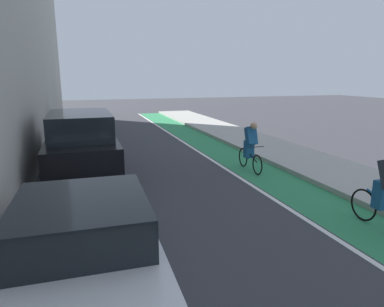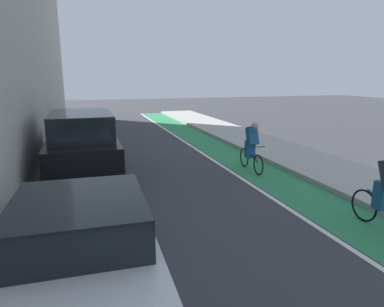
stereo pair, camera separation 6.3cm
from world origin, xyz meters
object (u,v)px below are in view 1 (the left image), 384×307
parked_sedan_white (85,249)px  parked_sedan_silver (82,126)px  parked_suv_black (82,145)px  cyclist_trailing (250,145)px

parked_sedan_white → parked_sedan_silver: same height
parked_suv_black → parked_sedan_silver: (0.00, 5.80, -0.23)m
parked_sedan_silver → cyclist_trailing: cyclist_trailing is taller
parked_sedan_white → cyclist_trailing: (5.15, 5.28, 0.06)m
parked_suv_black → cyclist_trailing: bearing=-8.5°
parked_suv_black → parked_sedan_silver: size_ratio=1.01×
parked_suv_black → parked_sedan_white: bearing=-90.0°
parked_sedan_white → cyclist_trailing: cyclist_trailing is taller
parked_suv_black → parked_sedan_silver: bearing=90.0°
parked_sedan_white → parked_sedan_silver: 11.84m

